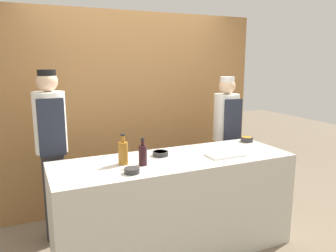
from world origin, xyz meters
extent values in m
plane|color=#756651|center=(0.00, 0.00, 0.00)|extent=(14.00, 14.00, 0.00)
cube|color=olive|center=(0.00, 1.26, 1.20)|extent=(3.29, 0.18, 2.40)
cube|color=beige|center=(0.00, 0.00, 0.47)|extent=(2.25, 0.76, 0.93)
cylinder|color=#2D2D2D|center=(1.02, 0.25, 0.96)|extent=(0.14, 0.14, 0.05)
cylinder|color=orange|center=(1.02, 0.25, 0.98)|extent=(0.11, 0.11, 0.02)
cylinder|color=#2D2D2D|center=(-0.49, -0.22, 0.95)|extent=(0.12, 0.12, 0.04)
cylinder|color=brown|center=(-0.49, -0.22, 0.97)|extent=(0.10, 0.10, 0.01)
cylinder|color=#2D2D2D|center=(-0.09, 0.14, 0.95)|extent=(0.15, 0.15, 0.04)
cylinder|color=green|center=(-0.09, 0.14, 0.97)|extent=(0.13, 0.13, 0.01)
cube|color=white|center=(0.47, -0.12, 0.94)|extent=(0.36, 0.20, 0.02)
cylinder|color=black|center=(-0.34, -0.06, 1.02)|extent=(0.07, 0.07, 0.18)
cylinder|color=black|center=(-0.34, -0.06, 1.13)|extent=(0.03, 0.03, 0.05)
cylinder|color=black|center=(-0.34, -0.06, 1.17)|extent=(0.03, 0.03, 0.01)
cylinder|color=#9E661E|center=(-0.49, 0.03, 1.03)|extent=(0.09, 0.09, 0.20)
cylinder|color=#9E661E|center=(-0.49, 0.03, 1.16)|extent=(0.03, 0.03, 0.06)
cylinder|color=black|center=(-0.49, 0.03, 1.20)|extent=(0.04, 0.04, 0.02)
cylinder|color=#28282D|center=(-1.02, 0.68, 0.47)|extent=(0.22, 0.22, 0.93)
cylinder|color=white|center=(-1.02, 0.68, 1.23)|extent=(0.31, 0.31, 0.60)
cube|color=#232838|center=(-1.02, 0.53, 1.21)|extent=(0.24, 0.02, 0.55)
sphere|color=beige|center=(-1.02, 0.68, 1.63)|extent=(0.20, 0.20, 0.20)
cylinder|color=black|center=(-1.02, 0.68, 1.71)|extent=(0.17, 0.17, 0.07)
cylinder|color=#28282D|center=(1.02, 0.68, 0.43)|extent=(0.22, 0.22, 0.85)
cylinder|color=silver|center=(1.02, 0.68, 1.14)|extent=(0.31, 0.31, 0.57)
cube|color=#232838|center=(1.02, 0.53, 1.12)|extent=(0.25, 0.02, 0.53)
sphere|color=beige|center=(1.02, 0.68, 1.52)|extent=(0.20, 0.20, 0.20)
cylinder|color=white|center=(1.02, 0.68, 1.60)|extent=(0.17, 0.17, 0.07)
camera|label=1|loc=(-1.27, -2.64, 1.83)|focal=35.00mm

